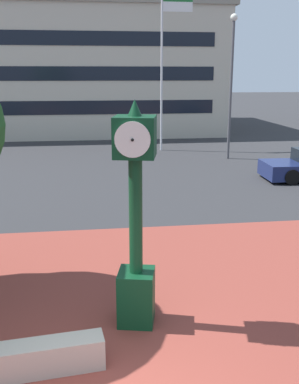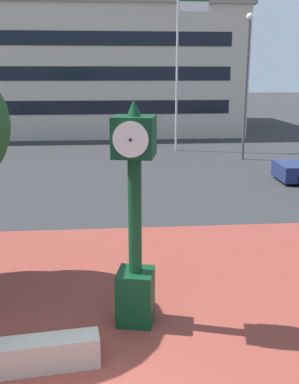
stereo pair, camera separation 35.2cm
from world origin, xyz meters
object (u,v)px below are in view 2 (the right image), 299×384
street_clock (135,225)px  civic_building (63,70)px  street_lamp_post (247,74)px  flagpole_primary (181,55)px

street_clock → civic_building: bearing=110.2°
civic_building → street_lamp_post: size_ratio=3.73×
civic_building → street_lamp_post: (10.65, -15.53, -0.26)m
street_clock → civic_building: size_ratio=0.15×
street_clock → flagpole_primary: 19.10m
street_clock → street_lamp_post: size_ratio=0.55×
civic_building → street_lamp_post: bearing=-55.6°
street_clock → civic_building: civic_building is taller
flagpole_primary → street_lamp_post: flagpole_primary is taller
flagpole_primary → street_clock: bearing=-101.1°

